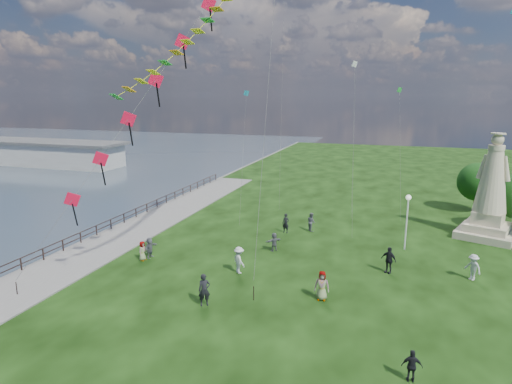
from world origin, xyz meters
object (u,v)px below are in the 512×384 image
(person_8, at_px, (473,267))
(person_0, at_px, (204,290))
(person_10, at_px, (142,251))
(person_9, at_px, (389,260))
(person_2, at_px, (239,260))
(person_6, at_px, (286,223))
(pier_pavilion, at_px, (48,153))
(person_7, at_px, (311,222))
(person_4, at_px, (322,286))
(person_5, at_px, (150,248))
(statue, at_px, (490,199))
(person_11, at_px, (274,242))
(person_3, at_px, (412,366))
(lamppost, at_px, (407,210))

(person_8, bearing_deg, person_0, -104.77)
(person_10, bearing_deg, person_9, -74.92)
(person_8, bearing_deg, person_2, -120.43)
(person_0, bearing_deg, person_6, 52.12)
(pier_pavilion, distance_m, person_7, 58.60)
(person_4, relative_size, person_7, 1.07)
(person_4, height_order, person_9, person_9)
(pier_pavilion, xyz_separation_m, person_4, (56.36, -37.64, -0.93))
(person_5, bearing_deg, person_6, -41.36)
(statue, bearing_deg, person_9, -106.71)
(person_7, bearing_deg, person_11, 128.09)
(person_6, distance_m, person_8, 15.47)
(person_3, xyz_separation_m, person_11, (-9.94, 13.42, -0.00))
(person_4, bearing_deg, pier_pavilion, 140.71)
(person_2, bearing_deg, person_4, -159.23)
(lamppost, relative_size, person_5, 2.82)
(person_7, relative_size, person_9, 0.91)
(person_5, xyz_separation_m, person_7, (10.35, 10.28, 0.05))
(person_4, xyz_separation_m, person_7, (-3.18, 13.04, -0.06))
(person_7, bearing_deg, person_9, -172.79)
(person_5, height_order, person_8, person_8)
(pier_pavilion, relative_size, person_3, 20.15)
(person_0, relative_size, person_5, 1.21)
(person_11, bearing_deg, person_5, -20.61)
(person_2, xyz_separation_m, person_8, (15.17, 3.79, -0.05))
(pier_pavilion, bearing_deg, person_0, -39.03)
(person_8, xyz_separation_m, person_11, (-14.05, 1.12, -0.15))
(pier_pavilion, distance_m, lamppost, 66.92)
(person_3, height_order, person_10, person_3)
(person_0, distance_m, person_10, 8.86)
(person_0, distance_m, person_8, 17.80)
(person_2, xyz_separation_m, person_6, (0.85, 9.64, -0.07))
(person_7, xyz_separation_m, person_11, (-1.81, -5.95, -0.11))
(pier_pavilion, bearing_deg, person_6, -26.80)
(lamppost, height_order, person_6, lamppost)
(person_7, bearing_deg, person_6, 85.47)
(pier_pavilion, height_order, statue, statue)
(person_3, bearing_deg, person_11, -59.63)
(person_5, distance_m, person_6, 12.27)
(pier_pavilion, relative_size, person_5, 18.82)
(pier_pavilion, relative_size, person_8, 16.76)
(statue, xyz_separation_m, person_11, (-16.58, -8.98, -2.67))
(lamppost, xyz_separation_m, person_4, (-4.85, -10.62, -2.33))
(person_0, distance_m, person_2, 5.04)
(statue, relative_size, lamppost, 2.01)
(person_9, height_order, person_11, person_9)
(person_0, xyz_separation_m, person_11, (1.41, 9.94, -0.23))
(person_2, distance_m, person_7, 11.25)
(person_8, bearing_deg, person_4, -101.13)
(person_11, bearing_deg, person_0, 34.40)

